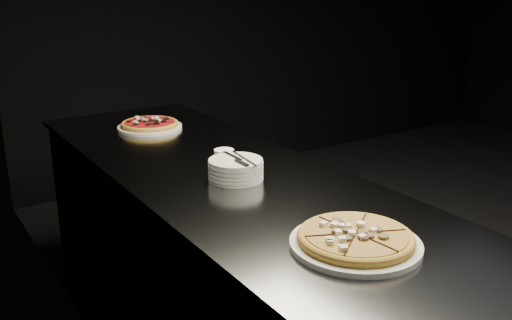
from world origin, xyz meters
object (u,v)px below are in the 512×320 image
counter (235,289)px  pizza_mushroom (356,240)px  plate_stack (236,169)px  cutlery (240,159)px  pizza_tomato (150,125)px  ramekin (224,157)px

counter → pizza_mushroom: 0.82m
plate_stack → cutlery: cutlery is taller
pizza_tomato → plate_stack: size_ratio=1.78×
pizza_mushroom → cutlery: cutlery is taller
ramekin → plate_stack: bearing=-104.2°
plate_stack → cutlery: (0.01, -0.01, 0.04)m
counter → cutlery: cutlery is taller
counter → ramekin: ramekin is taller
pizza_tomato → cutlery: 0.83m
counter → ramekin: 0.51m
plate_stack → cutlery: 0.04m
counter → plate_stack: 0.50m
cutlery → ramekin: bearing=80.3°
pizza_mushroom → pizza_tomato: (0.04, 1.44, -0.00)m
pizza_tomato → plate_stack: (-0.02, -0.82, 0.02)m
pizza_tomato → counter: bearing=-91.1°
cutlery → ramekin: cutlery is taller
ramekin → pizza_mushroom: bearing=-93.7°
pizza_mushroom → plate_stack: (0.01, 0.63, 0.01)m
counter → pizza_tomato: size_ratio=7.21×
counter → pizza_tomato: (0.01, 0.78, 0.48)m
pizza_mushroom → ramekin: size_ratio=5.50×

